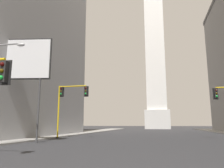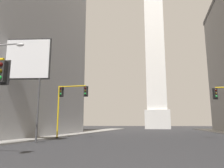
{
  "view_description": "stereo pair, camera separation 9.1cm",
  "coord_description": "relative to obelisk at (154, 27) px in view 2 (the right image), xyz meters",
  "views": [
    {
      "loc": [
        0.75,
        -0.27,
        1.69
      ],
      "look_at": [
        -10.73,
        52.92,
        11.7
      ],
      "focal_mm": 35.0,
      "sensor_mm": 36.0,
      "label": 1
    },
    {
      "loc": [
        0.84,
        -0.25,
        1.69
      ],
      "look_at": [
        -10.73,
        52.92,
        11.7
      ],
      "focal_mm": 35.0,
      "sensor_mm": 36.0,
      "label": 2
    }
  ],
  "objects": [
    {
      "name": "traffic_light_mid_left",
      "position": [
        -10.26,
        -56.36,
        -34.3
      ],
      "size": [
        4.0,
        0.52,
        6.44
      ],
      "color": "yellow",
      "rests_on": "ground_plane"
    },
    {
      "name": "sidewalk_left",
      "position": [
        -14.05,
        -52.01,
        -39.08
      ],
      "size": [
        5.0,
        97.52,
        0.15
      ],
      "primitive_type": "cube",
      "color": "gray",
      "rests_on": "ground_plane"
    },
    {
      "name": "billboard_sign",
      "position": [
        -12.37,
        -63.14,
        -31.36
      ],
      "size": [
        5.87,
        1.16,
        10.11
      ],
      "color": "#3F3F42",
      "rests_on": "ground_plane"
    },
    {
      "name": "obelisk",
      "position": [
        0.0,
        0.0,
        0.0
      ],
      "size": [
        8.73,
        8.73,
        81.59
      ],
      "color": "silver",
      "rests_on": "ground_plane"
    }
  ]
}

